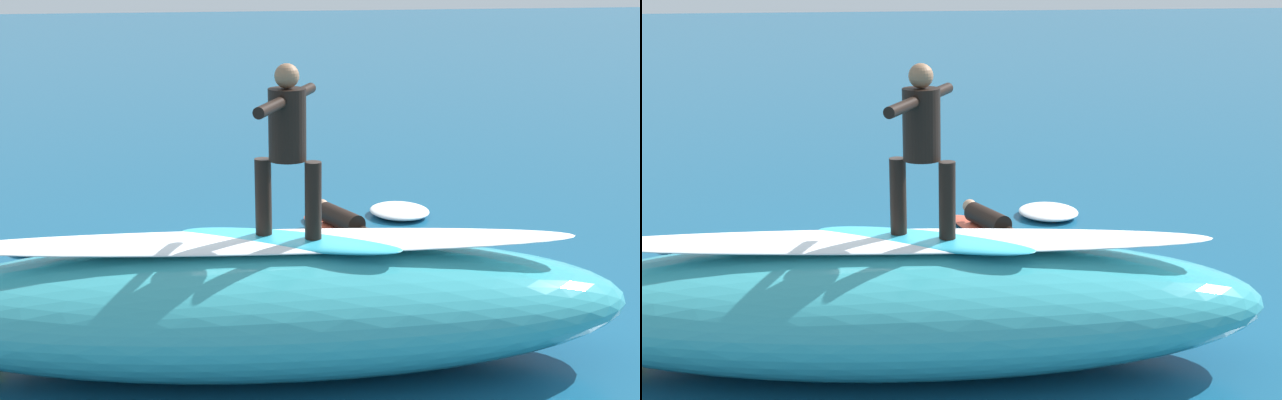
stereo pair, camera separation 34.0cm
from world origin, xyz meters
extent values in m
plane|color=#145175|center=(0.00, 0.00, 0.00)|extent=(120.00, 120.00, 0.00)
ellipsoid|color=teal|center=(0.50, 1.84, 0.61)|extent=(7.37, 3.06, 1.23)
ellipsoid|color=white|center=(0.50, 1.84, 1.27)|extent=(6.13, 1.54, 0.08)
ellipsoid|color=#33B2D1|center=(0.25, 1.87, 1.28)|extent=(2.21, 1.49, 0.09)
cylinder|color=black|center=(0.47, 1.76, 1.69)|extent=(0.16, 0.16, 0.74)
cylinder|color=black|center=(0.03, 1.98, 1.69)|extent=(0.16, 0.16, 0.74)
cylinder|color=black|center=(0.25, 1.87, 2.39)|extent=(0.47, 0.47, 0.67)
sphere|color=#936B4C|center=(0.25, 1.87, 2.84)|extent=(0.23, 0.23, 0.23)
cylinder|color=black|center=(0.47, 2.29, 2.62)|extent=(0.36, 0.58, 0.11)
cylinder|color=black|center=(0.03, 1.45, 2.62)|extent=(0.36, 0.58, 0.11)
ellipsoid|color=#E0563D|center=(-1.16, -2.12, 0.05)|extent=(1.13, 1.99, 0.09)
cylinder|color=black|center=(-1.16, -2.12, 0.24)|extent=(0.57, 0.90, 0.30)
sphere|color=tan|center=(-0.98, -2.60, 0.30)|extent=(0.21, 0.21, 0.21)
cylinder|color=black|center=(-1.51, -1.42, 0.16)|extent=(0.37, 0.71, 0.13)
cylinder|color=black|center=(-1.35, -1.36, 0.16)|extent=(0.37, 0.71, 0.13)
ellipsoid|color=white|center=(-2.27, -2.87, 0.08)|extent=(1.08, 1.15, 0.16)
ellipsoid|color=white|center=(3.16, -2.23, 0.05)|extent=(0.70, 0.78, 0.10)
ellipsoid|color=white|center=(2.26, 1.00, 0.04)|extent=(1.25, 1.16, 0.09)
camera|label=1|loc=(1.50, 9.58, 3.84)|focal=48.62mm
camera|label=2|loc=(1.16, 9.64, 3.84)|focal=48.62mm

